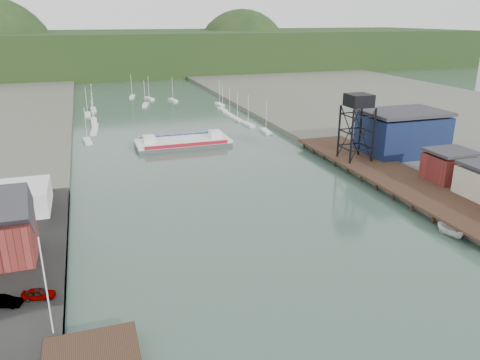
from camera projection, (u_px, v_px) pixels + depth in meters
ground at (354, 339)px, 54.34m from camera, size 600.00×600.00×0.00m
east_land at (470, 131)px, 153.24m from camera, size 120.00×400.00×3.20m
west_quay at (0, 302)px, 60.17m from camera, size 16.00×80.00×1.60m
east_pier at (392, 175)px, 104.99m from camera, size 14.00×70.00×2.45m
flagpole at (46, 287)px, 51.03m from camera, size 0.16×0.16×12.00m
lift_tower at (359, 105)px, 111.50m from camera, size 6.50×6.50×16.00m
blue_shed at (402, 133)px, 120.57m from camera, size 20.50×14.50×11.30m
marina_sailboats at (161, 114)px, 178.35m from camera, size 57.71×92.65×0.90m
distant_hills at (116, 55)px, 319.83m from camera, size 500.00×120.00×80.00m
chain_ferry at (183, 142)px, 135.12m from camera, size 26.96×11.30×3.86m
motorboat at (451, 231)px, 79.41m from camera, size 2.87×5.50×2.02m
car_west_a at (38, 294)px, 59.21m from camera, size 4.35×2.45×1.40m
car_west_b at (5, 302)px, 57.59m from camera, size 4.35×2.58×1.35m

